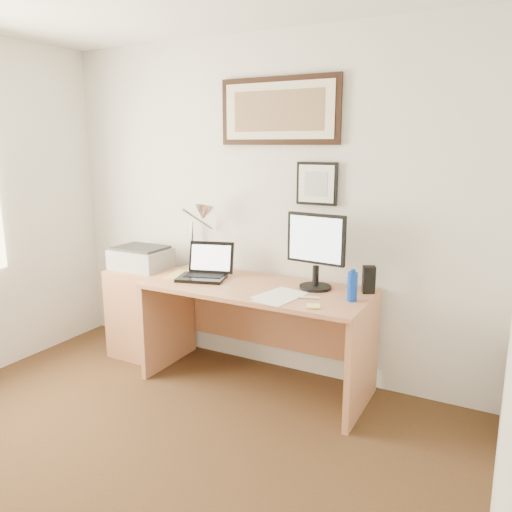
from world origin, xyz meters
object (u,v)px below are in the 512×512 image
Objects in this scene: side_cabinet at (145,312)px; desk at (262,314)px; lcd_monitor at (316,247)px; printer at (141,258)px; book at (171,274)px; laptop at (205,271)px; water_bottle at (352,287)px.

desk reaches higher than side_cabinet.
printer is (-1.50, -0.04, -0.22)m from lcd_monitor.
side_cabinet is at bearing 164.16° from book.
desk is 4.05× the size of laptop.
lcd_monitor is at bearing 6.71° from desk.
lcd_monitor is (1.09, 0.19, 0.28)m from book.
book is 0.17× the size of desk.
printer is at bearing 176.88° from water_bottle.
side_cabinet is 0.46m from printer.
laptop is at bearing -170.30° from desk.
side_cabinet is 3.92× the size of water_bottle.
side_cabinet is at bearing -176.83° from lcd_monitor.
side_cabinet is at bearing -178.11° from desk.
printer is (-0.68, 0.07, 0.01)m from laptop.
water_bottle is 0.36× the size of lcd_monitor.
printer is at bearing 160.94° from book.
laptop reaches higher than printer.
water_bottle is (1.76, -0.06, 0.48)m from side_cabinet.
desk is 0.53m from laptop.
side_cabinet is 1.61m from lcd_monitor.
laptop is (-1.13, 0.02, -0.04)m from water_bottle.
side_cabinet is 1.66× the size of printer.
side_cabinet is 0.46× the size of desk.
desk is at bearing 1.89° from side_cabinet.
book is 1.14m from lcd_monitor.
laptop is 0.86m from lcd_monitor.
lcd_monitor is at bearing 8.29° from laptop.
printer is (-0.41, 0.14, 0.06)m from book.
water_bottle is at bearing -25.09° from lcd_monitor.
laptop reaches higher than water_bottle.
desk is 0.65m from lcd_monitor.
desk is 3.08× the size of lcd_monitor.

